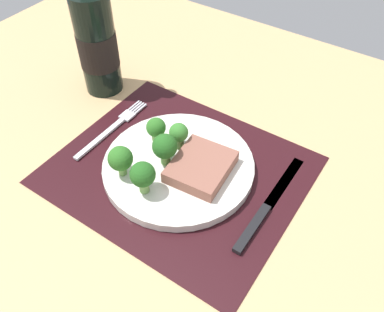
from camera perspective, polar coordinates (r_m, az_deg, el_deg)
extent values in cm
cube|color=tan|center=(72.54, -1.85, -2.80)|extent=(140.00, 110.00, 3.00)
cube|color=black|center=(71.30, -1.89, -1.93)|extent=(41.72, 35.08, 0.30)
cylinder|color=silver|center=(70.60, -1.90, -1.42)|extent=(26.19, 26.19, 1.60)
cube|color=#8C5647|center=(67.90, 1.27, -1.50)|extent=(10.07, 11.47, 2.21)
cylinder|color=#6B994C|center=(68.67, -9.72, -1.89)|extent=(1.36, 1.36, 1.85)
sphere|color=#2D6B23|center=(66.73, -10.00, -0.35)|extent=(4.15, 4.15, 4.15)
cylinder|color=#6B994C|center=(72.25, -1.84, 1.93)|extent=(1.82, 1.82, 1.83)
sphere|color=#387A2D|center=(70.63, -1.88, 3.31)|extent=(3.40, 3.40, 3.40)
cylinder|color=#5B8942|center=(69.46, -3.72, -0.31)|extent=(1.66, 1.66, 2.07)
sphere|color=#235B1E|center=(67.43, -3.84, 1.36)|extent=(4.27, 4.27, 4.27)
cylinder|color=#6B994C|center=(65.57, -6.72, -4.22)|extent=(1.60, 1.60, 2.20)
sphere|color=#235B1E|center=(63.42, -6.94, -2.58)|extent=(4.12, 4.12, 4.12)
cylinder|color=#6B994C|center=(73.90, -4.96, 2.75)|extent=(1.79, 1.79, 1.41)
sphere|color=#2D6B23|center=(72.41, -5.07, 4.02)|extent=(3.54, 3.54, 3.54)
cube|color=silver|center=(78.19, -12.73, 2.46)|extent=(1.00, 13.00, 0.50)
cube|color=silver|center=(82.09, -9.06, 5.60)|extent=(2.40, 2.60, 0.40)
cube|color=silver|center=(84.28, -8.17, 6.97)|extent=(0.30, 3.60, 0.35)
cube|color=silver|center=(83.96, -7.85, 6.84)|extent=(0.30, 3.60, 0.35)
cube|color=silver|center=(83.63, -7.53, 6.70)|extent=(0.30, 3.60, 0.35)
cube|color=silver|center=(83.31, -7.21, 6.55)|extent=(0.30, 3.60, 0.35)
cube|color=black|center=(63.82, 8.43, -9.95)|extent=(1.40, 10.00, 0.80)
cube|color=silver|center=(70.85, 12.78, -3.49)|extent=(1.80, 13.00, 0.30)
cylinder|color=black|center=(85.67, -13.15, 14.98)|extent=(7.77, 7.77, 20.81)
cylinder|color=black|center=(86.19, -13.03, 14.39)|extent=(7.92, 7.92, 7.28)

